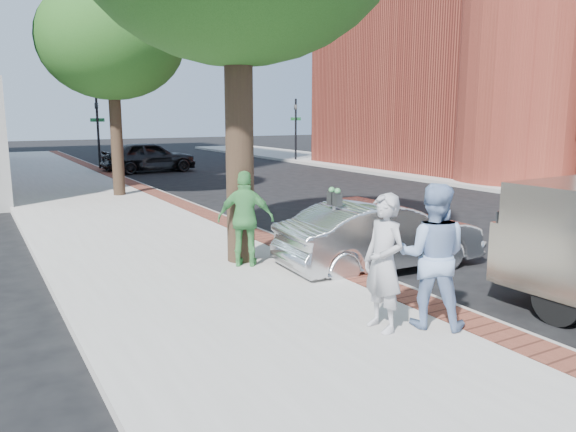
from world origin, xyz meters
TOP-DOWN VIEW (x-y plane):
  - ground at (0.00, 0.00)m, footprint 120.00×120.00m
  - sidewalk at (-1.50, 8.00)m, footprint 5.00×60.00m
  - brick_strip at (0.70, 8.00)m, footprint 0.60×60.00m
  - curb at (1.05, 8.00)m, footprint 0.10×60.00m
  - sidewalk_far at (14.50, 8.00)m, footprint 5.00×60.00m
  - church at (20.98, 13.13)m, footprint 19.00×16.00m
  - signal_near at (0.90, 22.00)m, footprint 0.70×0.15m
  - signal_far at (12.50, 22.00)m, footprint 0.70×0.15m
  - tree_far at (-0.50, 12.00)m, footprint 4.80×4.80m
  - parking_meter at (0.62, 0.56)m, footprint 0.12×0.32m
  - person_gray at (-0.51, -2.19)m, footprint 0.45×0.67m
  - person_officer at (0.13, -2.39)m, footprint 1.16×1.16m
  - person_green at (-0.68, 1.50)m, footprint 1.09×0.92m
  - sedan_silver at (1.65, 0.49)m, footprint 4.05×1.61m
  - bg_car at (3.01, 20.47)m, footprint 4.65×2.01m

SIDE VIEW (x-z plane):
  - ground at x=0.00m, z-range 0.00..0.00m
  - sidewalk at x=-1.50m, z-range 0.00..0.15m
  - curb at x=1.05m, z-range 0.00..0.15m
  - sidewalk_far at x=14.50m, z-range 0.00..0.15m
  - brick_strip at x=0.70m, z-range 0.15..0.16m
  - sedan_silver at x=1.65m, z-range 0.00..1.31m
  - bg_car at x=3.01m, z-range 0.00..1.56m
  - person_green at x=-0.68m, z-range 0.15..1.90m
  - person_gray at x=-0.51m, z-range 0.15..1.93m
  - person_officer at x=0.13m, z-range 0.15..2.05m
  - parking_meter at x=0.62m, z-range 0.47..1.94m
  - signal_near at x=0.90m, z-range 0.35..4.15m
  - signal_far at x=12.50m, z-range 0.35..4.15m
  - tree_far at x=-0.50m, z-range 1.73..8.87m
  - church at x=20.98m, z-range -2.94..17.46m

